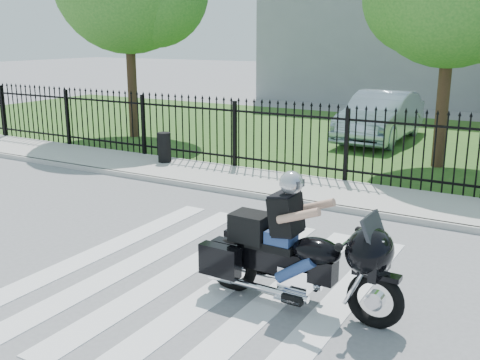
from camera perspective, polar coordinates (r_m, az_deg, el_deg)
The scene contains 9 objects.
ground at distance 8.30m, azimuth -3.79°, elevation -9.87°, with size 120.00×120.00×0.00m, color slate.
crosswalk at distance 8.30m, azimuth -3.79°, elevation -9.83°, with size 5.00×5.50×0.01m, color silver, non-canonical shape.
sidewalk at distance 12.49m, azimuth 9.04°, elevation -1.26°, with size 40.00×2.00×0.12m, color #ADAAA3.
curb at distance 11.60m, azimuth 7.24°, elevation -2.44°, with size 40.00×0.12×0.12m, color #ADAAA3.
grass_strip at distance 19.05m, azimuth 16.70°, elevation 3.61°, with size 40.00×12.00×0.02m, color #26501B.
iron_fence at distance 13.21m, azimuth 10.75°, elevation 3.29°, with size 26.00×0.04×1.80m.
motorcycle_rider at distance 7.26m, azimuth 5.46°, elevation -7.16°, with size 2.76×0.85×1.83m.
parked_car at distance 19.08m, azimuth 14.10°, elevation 6.29°, with size 1.70×4.88×1.61m, color #97ABBE.
litter_bin at distance 15.08m, azimuth -7.69°, elevation 3.31°, with size 0.35×0.35×0.79m, color black.
Camera 1 is at (4.24, -6.26, 3.43)m, focal length 42.00 mm.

